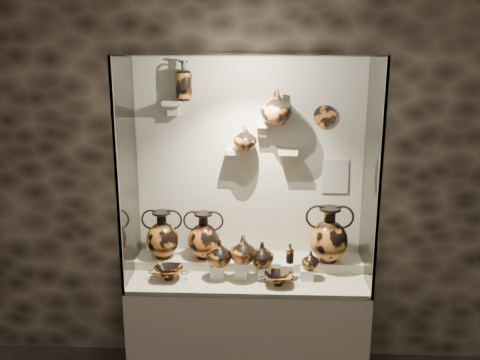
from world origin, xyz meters
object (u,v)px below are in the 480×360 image
Objects in this scene: jug_a at (219,253)px; kylix_left at (168,272)px; amphora_left at (162,234)px; jug_c at (262,254)px; kylix_right at (278,278)px; lekythos_tall at (184,78)px; amphora_right at (329,234)px; jug_e at (311,260)px; ovoid_vase_b at (277,106)px; amphora_mid at (204,235)px; lekythos_small at (290,252)px; jug_b at (243,249)px; ovoid_vase_a at (245,138)px.

kylix_left is (-0.36, -0.03, -0.14)m from jug_a.
amphora_left reaches higher than kylix_left.
kylix_right is (0.12, -0.11, -0.13)m from jug_c.
lekythos_tall is (-0.26, 0.28, 1.20)m from jug_a.
jug_e is at bearing -139.86° from amphora_right.
jug_c is 1.05m from ovoid_vase_b.
kylix_right is (0.55, -0.29, -0.20)m from amphora_mid.
amphora_left is at bearing -169.55° from jug_c.
jug_a is at bearing -62.46° from lekythos_tall.
jug_e is at bearing 43.92° from kylix_right.
lekythos_tall is at bearing 152.27° from amphora_mid.
jug_c is 1.14× the size of lekythos_small.
amphora_mid reaches higher than jug_b.
ovoid_vase_b is (0.66, -0.05, -0.19)m from lekythos_tall.
amphora_mid reaches higher than kylix_left.
amphora_left is at bearing 157.27° from ovoid_vase_b.
amphora_mid is 0.66m from lekythos_small.
ovoid_vase_a is (0.00, 0.27, 0.75)m from jug_b.
jug_b reaches higher than kylix_left.
jug_a is 0.39m from kylix_left.
amphora_mid reaches higher than jug_c.
amphora_left is 0.93m from kylix_right.
amphora_mid reaches higher than jug_e.
lekythos_tall is at bearing 31.33° from amphora_left.
ovoid_vase_b is at bearing 90.76° from jug_c.
amphora_mid is 2.01× the size of ovoid_vase_a.
lekythos_tall reaches higher than amphora_right.
ovoid_vase_b reaches higher than amphora_left.
lekythos_tall is (-0.68, 0.37, 1.35)m from kylix_right.
ovoid_vase_b reaches higher than jug_e.
jug_e is 0.16m from lekythos_small.
amphora_right is 2.20× the size of jug_a.
ovoid_vase_a is at bearing 140.74° from lekythos_small.
amphora_left is at bearing 169.43° from jug_e.
ovoid_vase_b is (0.84, 0.03, 0.95)m from amphora_left.
ovoid_vase_a reaches higher than kylix_left.
kylix_right is at bearing -110.55° from ovoid_vase_b.
kylix_left is at bearing 174.27° from ovoid_vase_b.
jug_e is 0.99m from ovoid_vase_a.
jug_b reaches higher than jug_a.
jug_b is at bearing -31.20° from amphora_mid.
amphora_left is 2.31× the size of lekythos_small.
jug_b is 0.85× the size of ovoid_vase_b.
ovoid_vase_b reaches higher than kylix_left.
amphora_mid is 0.79m from ovoid_vase_a.
kylix_right is at bearing -58.77° from ovoid_vase_a.
jug_c is at bearing -18.73° from amphora_mid.
lekythos_tall reaches higher than jug_c.
jug_b is 0.79× the size of kylix_right.
ovoid_vase_b is (0.53, 0.03, 0.96)m from amphora_mid.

